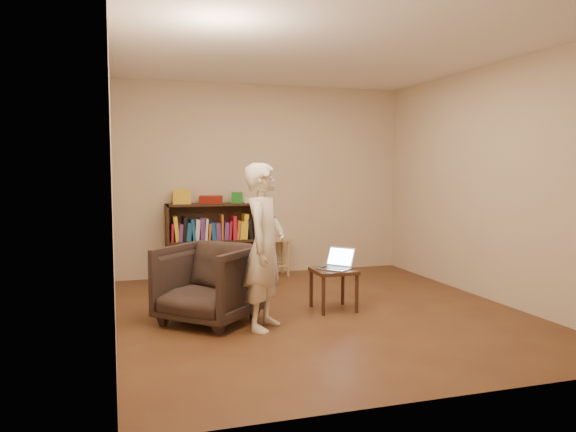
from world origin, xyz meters
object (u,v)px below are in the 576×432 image
object	(u,v)px
stool	(275,245)
bookshelf	(212,245)
laptop	(337,264)
person	(265,247)
armchair	(209,284)
side_table	(334,276)

from	to	relation	value
stool	bookshelf	bearing A→B (deg)	175.75
laptop	person	xyz separation A→B (m)	(-0.90, -0.46, 0.28)
bookshelf	armchair	distance (m)	2.17
bookshelf	laptop	size ratio (longest dim) A/B	2.77
stool	person	world-z (taller)	person
stool	armchair	world-z (taller)	armchair
bookshelf	person	bearing A→B (deg)	-88.62
bookshelf	laptop	xyz separation A→B (m)	(0.96, -2.03, 0.04)
armchair	bookshelf	bearing A→B (deg)	123.75
bookshelf	armchair	xyz separation A→B (m)	(-0.40, -2.13, -0.07)
armchair	side_table	distance (m)	1.32
side_table	person	size ratio (longest dim) A/B	0.28
bookshelf	side_table	xyz separation A→B (m)	(0.92, -2.05, -0.08)
stool	side_table	bearing A→B (deg)	-88.39
armchair	laptop	bearing A→B (deg)	48.61
side_table	stool	bearing A→B (deg)	91.61
bookshelf	side_table	size ratio (longest dim) A/B	2.81
bookshelf	armchair	world-z (taller)	bookshelf
bookshelf	laptop	bearing A→B (deg)	-64.78
bookshelf	stool	size ratio (longest dim) A/B	2.32
stool	armchair	xyz separation A→B (m)	(-1.26, -2.07, -0.04)
stool	laptop	distance (m)	1.97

